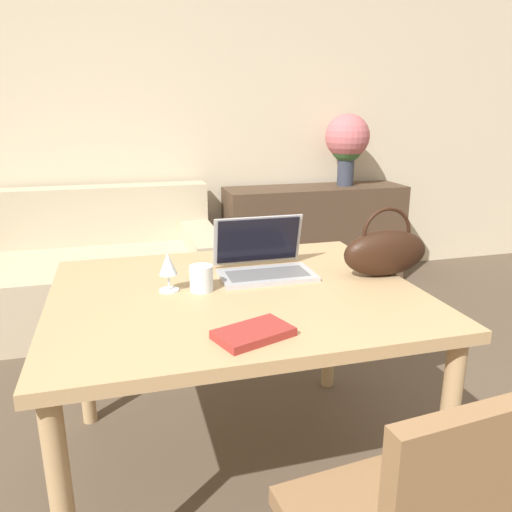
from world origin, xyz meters
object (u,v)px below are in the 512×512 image
Objects in this scene: laptop at (263,258)px; drinking_glass at (201,278)px; wine_glass at (168,266)px; flower_vase at (347,141)px; handbag at (385,251)px; couch at (81,277)px.

laptop reaches higher than drinking_glass.
flower_vase reaches higher than wine_glass.
wine_glass is at bearing 176.86° from handbag.
drinking_glass is at bearing -152.88° from laptop.
couch is 13.03× the size of wine_glass.
handbag is (0.70, -0.02, 0.05)m from drinking_glass.
drinking_glass is at bearing -12.52° from wine_glass.
laptop is 0.66× the size of flower_vase.
flower_vase is at bearing 50.67° from wine_glass.
couch is at bearing -172.84° from flower_vase.
drinking_glass is 0.27× the size of handbag.
laptop is at bearing 160.69° from handbag.
laptop is at bearing 27.12° from drinking_glass.
handbag is at bearing -3.14° from wine_glass.
flower_vase reaches higher than laptop.
laptop reaches higher than couch.
handbag reaches higher than laptop.
flower_vase is (0.75, 1.94, 0.27)m from handbag.
wine_glass is at bearing -129.33° from flower_vase.
wine_glass is 0.81m from handbag.
handbag is at bearing -19.31° from laptop.
handbag is 0.62× the size of flower_vase.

